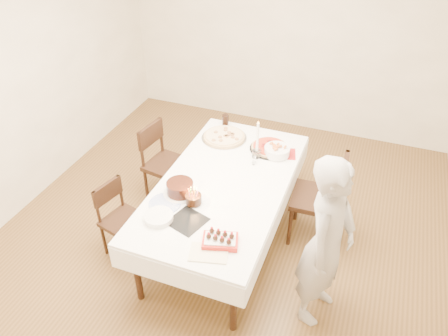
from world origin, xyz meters
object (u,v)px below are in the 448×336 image
(chair_right_savory, at_px, (316,199))
(pizza_pepperoni, at_px, (270,147))
(chair_left_dessert, at_px, (124,221))
(pizza_white, at_px, (224,137))
(chair_left_savory, at_px, (168,165))
(dining_table, at_px, (224,212))
(taper_candle, at_px, (257,139))
(layer_cake, at_px, (180,188))
(cola_glass, at_px, (225,120))
(strawberry_box, at_px, (220,240))
(person, at_px, (327,244))
(birthday_cake, at_px, (193,196))
(pasta_bowl, at_px, (277,151))

(chair_right_savory, relative_size, pizza_pepperoni, 2.43)
(chair_left_dessert, height_order, pizza_white, pizza_white)
(chair_left_savory, distance_m, pizza_pepperoni, 1.14)
(dining_table, height_order, taper_candle, taper_candle)
(chair_right_savory, xyz_separation_m, layer_cake, (-1.13, -0.68, 0.31))
(dining_table, relative_size, pizza_white, 4.40)
(taper_candle, height_order, cola_glass, taper_candle)
(dining_table, height_order, strawberry_box, strawberry_box)
(dining_table, relative_size, taper_candle, 5.13)
(dining_table, relative_size, person, 1.36)
(chair_left_dessert, height_order, layer_cake, layer_cake)
(chair_right_savory, bearing_deg, taper_candle, 166.28)
(chair_right_savory, bearing_deg, birthday_cake, -144.67)
(cola_glass, height_order, layer_cake, cola_glass)
(person, bearing_deg, birthday_cake, 98.18)
(pizza_pepperoni, bearing_deg, cola_glass, 153.68)
(dining_table, relative_size, chair_left_savory, 2.33)
(pizza_white, height_order, taper_candle, taper_candle)
(chair_left_dessert, xyz_separation_m, pizza_white, (0.56, 1.20, 0.38))
(cola_glass, bearing_deg, layer_cake, -87.78)
(cola_glass, bearing_deg, dining_table, -69.96)
(chair_left_savory, relative_size, person, 0.58)
(chair_left_savory, bearing_deg, birthday_cake, 139.45)
(chair_left_savory, relative_size, cola_glass, 7.00)
(pasta_bowl, distance_m, strawberry_box, 1.36)
(chair_right_savory, height_order, cola_glass, chair_right_savory)
(pasta_bowl, height_order, layer_cake, layer_cake)
(chair_right_savory, bearing_deg, dining_table, -157.89)
(chair_right_savory, distance_m, layer_cake, 1.35)
(taper_candle, bearing_deg, cola_glass, 137.39)
(person, relative_size, layer_cake, 5.14)
(pizza_pepperoni, bearing_deg, layer_cake, -119.33)
(dining_table, height_order, pizza_white, pizza_white)
(chair_left_savory, xyz_separation_m, chair_left_dessert, (-0.02, -0.89, -0.07))
(birthday_cake, bearing_deg, layer_cake, 153.97)
(strawberry_box, bearing_deg, pizza_white, 109.73)
(person, height_order, strawberry_box, person)
(pasta_bowl, relative_size, birthday_cake, 1.78)
(pizza_white, height_order, strawberry_box, strawberry_box)
(chair_left_savory, relative_size, taper_candle, 2.20)
(person, height_order, pasta_bowl, person)
(chair_left_savory, relative_size, pasta_bowl, 3.55)
(chair_right_savory, bearing_deg, person, -78.89)
(cola_glass, bearing_deg, chair_left_savory, -128.99)
(cola_glass, height_order, strawberry_box, cola_glass)
(pizza_white, height_order, cola_glass, cola_glass)
(taper_candle, xyz_separation_m, strawberry_box, (0.09, -1.25, -0.17))
(pizza_white, relative_size, layer_cake, 1.58)
(pizza_white, xyz_separation_m, birthday_cake, (0.13, -1.09, 0.06))
(layer_cake, height_order, strawberry_box, layer_cake)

